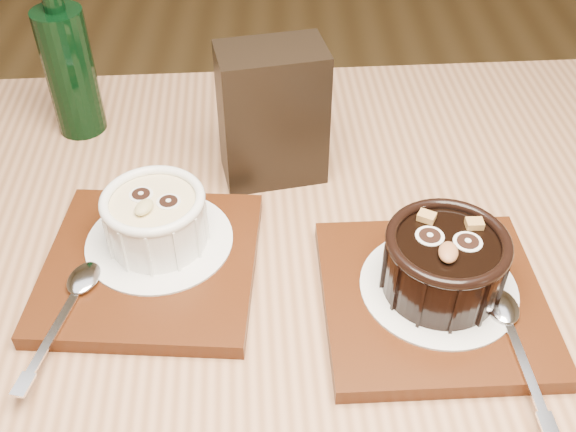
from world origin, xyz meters
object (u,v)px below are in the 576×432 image
tray_left (151,265)px  ramekin_dark (444,261)px  tray_right (432,299)px  ramekin_white (155,217)px  table (295,381)px  green_bottle (69,67)px  condiment_stand (272,115)px

tray_left → ramekin_dark: bearing=-8.3°
tray_right → ramekin_dark: ramekin_dark is taller
tray_left → tray_right: same height
tray_left → tray_right: 0.24m
ramekin_dark → ramekin_white: bearing=179.6°
table → ramekin_dark: 0.18m
table → green_bottle: (-0.23, 0.28, 0.17)m
table → ramekin_white: 0.20m
table → ramekin_dark: (0.12, 0.02, 0.14)m
table → ramekin_white: bearing=147.8°
table → condiment_stand: bearing=95.7°
ramekin_dark → green_bottle: 0.44m
ramekin_white → condiment_stand: 0.16m
tray_left → condiment_stand: size_ratio=1.29×
tray_left → green_bottle: (-0.11, 0.22, 0.07)m
ramekin_white → ramekin_dark: bearing=7.9°
tray_left → ramekin_dark: ramekin_dark is taller
condiment_stand → tray_left: bearing=-127.3°
ramekin_white → ramekin_dark: size_ratio=0.90×
table → ramekin_dark: bearing=8.6°
ramekin_white → ramekin_dark: ramekin_dark is taller
table → ramekin_white: (-0.12, 0.08, 0.14)m
table → condiment_stand: (-0.02, 0.19, 0.16)m
tray_left → ramekin_white: (0.01, 0.02, 0.04)m
table → green_bottle: 0.40m
ramekin_white → ramekin_dark: (0.24, -0.06, 0.00)m
ramekin_dark → tray_right: bearing=-115.0°
ramekin_white → condiment_stand: condiment_stand is taller
ramekin_white → condiment_stand: size_ratio=0.64×
ramekin_white → ramekin_dark: 0.24m
tray_left → tray_right: (0.24, -0.04, 0.00)m
tray_right → condiment_stand: 0.23m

